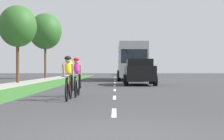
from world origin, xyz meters
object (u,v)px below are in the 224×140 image
at_px(suv_black, 139,71).
at_px(pickup_dark_green, 125,70).
at_px(sedan_maroon, 127,71).
at_px(bus_silver, 131,60).
at_px(street_tree_near, 18,26).
at_px(cyclist_trailing, 77,77).
at_px(cyclist_lead, 69,78).
at_px(street_tree_far, 45,31).

xyz_separation_m(suv_black, pickup_dark_green, (0.19, 40.23, -0.12)).
bearing_deg(sedan_maroon, suv_black, -90.41).
height_order(suv_black, bus_silver, bus_silver).
height_order(pickup_dark_green, street_tree_near, street_tree_near).
height_order(suv_black, sedan_maroon, suv_black).
bearing_deg(cyclist_trailing, street_tree_near, 115.28).
distance_m(cyclist_lead, bus_silver, 22.91).
height_order(pickup_dark_green, street_tree_far, street_tree_far).
bearing_deg(street_tree_far, cyclist_lead, -76.87).
relative_size(cyclist_trailing, street_tree_far, 0.23).
height_order(street_tree_near, street_tree_far, street_tree_far).
xyz_separation_m(cyclist_lead, sedan_maroon, (3.55, 41.92, -0.04)).
relative_size(cyclist_lead, bus_silver, 0.15).
bearing_deg(suv_black, cyclist_trailing, -107.61).
distance_m(cyclist_trailing, street_tree_far, 26.30).
xyz_separation_m(sedan_maroon, street_tree_near, (-9.44, -27.53, 3.63)).
bearing_deg(cyclist_lead, pickup_dark_green, 86.12).
distance_m(bus_silver, street_tree_far, 10.91).
relative_size(cyclist_trailing, street_tree_near, 0.29).
bearing_deg(street_tree_far, sedan_maroon, 57.02).
bearing_deg(sedan_maroon, street_tree_far, -122.98).
height_order(bus_silver, street_tree_far, street_tree_far).
distance_m(suv_black, street_tree_near, 10.17).
relative_size(suv_black, bus_silver, 0.41).
bearing_deg(suv_black, sedan_maroon, 89.59).
distance_m(sedan_maroon, street_tree_far, 18.59).
xyz_separation_m(cyclist_trailing, street_tree_near, (-6.00, 12.70, 3.58)).
bearing_deg(cyclist_lead, suv_black, 74.27).
xyz_separation_m(suv_black, sedan_maroon, (0.22, 30.07, -0.18)).
bearing_deg(cyclist_trailing, cyclist_lead, -93.79).
height_order(cyclist_lead, suv_black, suv_black).
bearing_deg(street_tree_near, pickup_dark_green, 75.97).
relative_size(pickup_dark_green, street_tree_near, 0.85).
distance_m(suv_black, street_tree_far, 18.30).
bearing_deg(street_tree_near, suv_black, -15.38).
distance_m(cyclist_lead, cyclist_trailing, 1.69).
bearing_deg(street_tree_far, street_tree_near, -88.30).
xyz_separation_m(cyclist_trailing, bus_silver, (3.14, 20.96, 1.17)).
height_order(cyclist_lead, cyclist_trailing, same).
relative_size(sedan_maroon, street_tree_far, 0.58).
distance_m(cyclist_lead, pickup_dark_green, 52.20).
height_order(bus_silver, street_tree_near, street_tree_near).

